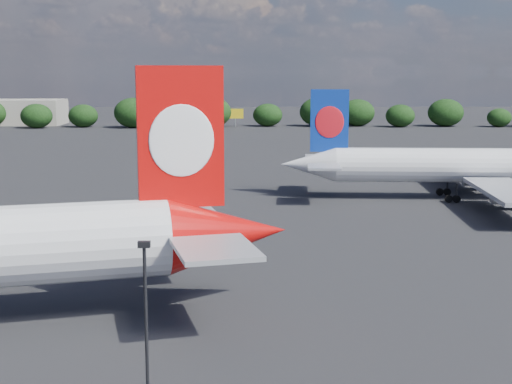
{
  "coord_description": "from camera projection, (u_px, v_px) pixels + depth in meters",
  "views": [
    {
      "loc": [
        15.26,
        -39.94,
        16.77
      ],
      "look_at": [
        16.0,
        12.0,
        8.0
      ],
      "focal_mm": 50.0,
      "sensor_mm": 36.0,
      "label": 1
    }
  ],
  "objects": [
    {
      "name": "ground",
      "position": [
        139.0,
        192.0,
        101.12
      ],
      "size": [
        500.0,
        500.0,
        0.0
      ],
      "primitive_type": "plane",
      "color": "black",
      "rests_on": "ground"
    },
    {
      "name": "billboard_yellow",
      "position": [
        235.0,
        114.0,
        220.93
      ],
      "size": [
        5.0,
        0.3,
        5.5
      ],
      "color": "gold",
      "rests_on": "ground"
    },
    {
      "name": "highway_sign",
      "position": [
        136.0,
        118.0,
        214.71
      ],
      "size": [
        6.0,
        0.3,
        4.5
      ],
      "color": "#125E26",
      "rests_on": "ground"
    },
    {
      "name": "horizon_treeline",
      "position": [
        195.0,
        113.0,
        218.73
      ],
      "size": [
        203.57,
        16.29,
        9.31
      ],
      "color": "black",
      "rests_on": "ground"
    },
    {
      "name": "apron_lamp_post",
      "position": [
        146.0,
        329.0,
        32.14
      ],
      "size": [
        0.55,
        0.3,
        9.38
      ],
      "color": "black",
      "rests_on": "ground"
    },
    {
      "name": "china_southern_airliner",
      "position": [
        455.0,
        166.0,
        94.39
      ],
      "size": [
        44.49,
        42.29,
        14.52
      ],
      "color": "white",
      "rests_on": "ground"
    }
  ]
}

